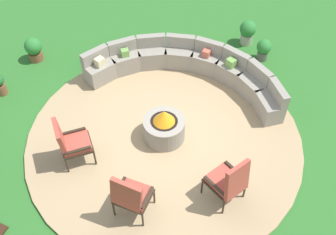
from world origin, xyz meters
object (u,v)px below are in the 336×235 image
Objects in this scene: fire_pit at (164,127)px; curved_stone_bench at (188,69)px; lounge_chair_back_left at (229,181)px; potted_plant_1 at (248,31)px; lounge_chair_front_left at (71,142)px; potted_plant_5 at (34,49)px; potted_plant_3 at (264,49)px; lounge_chair_front_right at (131,195)px.

curved_stone_bench is at bearing 96.96° from fire_pit.
potted_plant_1 is (-1.01, 4.79, -0.25)m from lounge_chair_back_left.
potted_plant_5 is (-2.66, 2.34, -0.27)m from lounge_chair_front_left.
potted_plant_3 is at bearing 23.79° from potted_plant_5.
fire_pit reaches higher than potted_plant_3.
lounge_chair_front_left is 1.88× the size of potted_plant_3.
lounge_chair_back_left is at bearing -78.13° from potted_plant_1.
fire_pit is 0.77× the size of lounge_chair_back_left.
potted_plant_5 is (-4.26, 2.95, -0.30)m from lounge_chair_front_right.
lounge_chair_front_left is 5.54m from potted_plant_1.
curved_stone_bench is 8.16× the size of potted_plant_3.
lounge_chair_front_right is at bearing -94.31° from potted_plant_1.
potted_plant_5 is (-5.26, -2.32, 0.02)m from potted_plant_3.
lounge_chair_front_left reaches higher than potted_plant_5.
curved_stone_bench reaches higher than potted_plant_3.
curved_stone_bench is at bearing -113.52° from potted_plant_1.
lounge_chair_back_left is 6.04m from potted_plant_5.
lounge_chair_front_left is at bearing -110.30° from curved_stone_bench.
potted_plant_1 is at bearing 30.87° from potted_plant_5.
fire_pit is 1.90m from lounge_chair_back_left.
lounge_chair_back_left is at bearing -19.17° from potted_plant_5.
potted_plant_3 is at bearing 46.61° from curved_stone_bench.
lounge_chair_front_right is 5.37m from potted_plant_3.
fire_pit is at bearing -109.52° from potted_plant_3.
fire_pit is 3.95m from potted_plant_1.
curved_stone_bench is at bearing 115.90° from lounge_chair_front_left.
fire_pit is 0.74× the size of lounge_chair_front_right.
potted_plant_3 is at bearing 70.48° from fire_pit.
potted_plant_3 is at bearing 77.76° from lounge_chair_front_right.
curved_stone_bench is 3.36m from lounge_chair_front_left.
lounge_chair_front_left is 0.93× the size of lounge_chair_front_right.
lounge_chair_back_left is (3.04, 0.36, 0.01)m from lounge_chair_front_left.
potted_plant_5 is (-5.70, 1.98, -0.28)m from lounge_chair_back_left.
potted_plant_1 is at bearing 80.61° from fire_pit.
potted_plant_1 is (0.43, 5.76, -0.27)m from lounge_chair_front_right.
curved_stone_bench is 7.00× the size of potted_plant_1.
lounge_chair_back_left is (1.88, -2.78, 0.25)m from curved_stone_bench.
lounge_chair_front_right is (0.44, -3.75, 0.27)m from curved_stone_bench.
lounge_chair_back_left is at bearing 52.94° from lounge_chair_front_left.
fire_pit is at bearing -99.39° from potted_plant_1.
lounge_chair_front_left is 3.55m from potted_plant_5.
lounge_chair_back_left is 1.77× the size of potted_plant_5.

